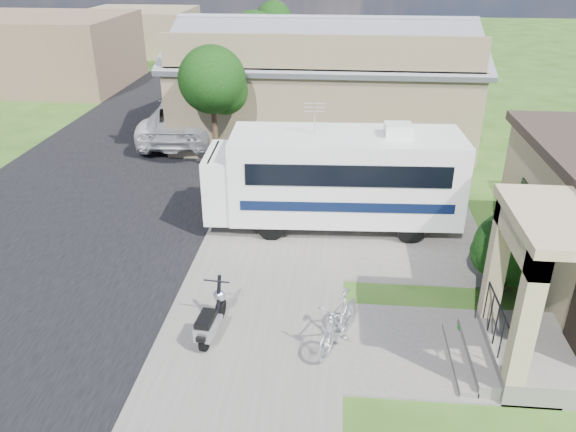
# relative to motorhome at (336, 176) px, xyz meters

# --- Properties ---
(ground) EXTENTS (120.00, 120.00, 0.00)m
(ground) POSITION_rel_motorhome_xyz_m (-0.70, -4.66, -1.61)
(ground) COLOR #264813
(street_slab) EXTENTS (9.00, 80.00, 0.02)m
(street_slab) POSITION_rel_motorhome_xyz_m (-8.20, 5.34, -1.60)
(street_slab) COLOR black
(street_slab) RESTS_ON ground
(sidewalk_slab) EXTENTS (4.00, 80.00, 0.06)m
(sidewalk_slab) POSITION_rel_motorhome_xyz_m (-1.70, 5.34, -1.58)
(sidewalk_slab) COLOR #5B5852
(sidewalk_slab) RESTS_ON ground
(driveway_slab) EXTENTS (7.00, 6.00, 0.05)m
(driveway_slab) POSITION_rel_motorhome_xyz_m (0.80, -0.16, -1.59)
(driveway_slab) COLOR #5B5852
(driveway_slab) RESTS_ON ground
(walk_slab) EXTENTS (4.00, 3.00, 0.05)m
(walk_slab) POSITION_rel_motorhome_xyz_m (2.30, -5.66, -1.59)
(walk_slab) COLOR #5B5852
(walk_slab) RESTS_ON ground
(warehouse) EXTENTS (12.50, 8.40, 5.04)m
(warehouse) POSITION_rel_motorhome_xyz_m (-0.70, 9.31, 0.38)
(warehouse) COLOR #807050
(warehouse) RESTS_ON ground
(distant_bldg_far) EXTENTS (10.00, 8.00, 4.00)m
(distant_bldg_far) POSITION_rel_motorhome_xyz_m (-17.70, 17.34, 0.39)
(distant_bldg_far) COLOR brown
(distant_bldg_far) RESTS_ON ground
(distant_bldg_near) EXTENTS (8.00, 7.00, 3.20)m
(distant_bldg_near) POSITION_rel_motorhome_xyz_m (-15.70, 29.34, -0.01)
(distant_bldg_near) COLOR #807050
(distant_bldg_near) RESTS_ON ground
(street_tree_a) EXTENTS (2.44, 2.40, 4.58)m
(street_tree_a) POSITION_rel_motorhome_xyz_m (-4.40, 4.39, 1.64)
(street_tree_a) COLOR black
(street_tree_a) RESTS_ON ground
(street_tree_b) EXTENTS (2.44, 2.40, 4.73)m
(street_tree_b) POSITION_rel_motorhome_xyz_m (-4.40, 14.39, 1.78)
(street_tree_b) COLOR black
(street_tree_b) RESTS_ON ground
(street_tree_c) EXTENTS (2.44, 2.40, 4.42)m
(street_tree_c) POSITION_rel_motorhome_xyz_m (-4.40, 23.39, 1.49)
(street_tree_c) COLOR black
(street_tree_c) RESTS_ON ground
(motorhome) EXTENTS (7.41, 2.66, 3.75)m
(motorhome) POSITION_rel_motorhome_xyz_m (0.00, 0.00, 0.00)
(motorhome) COLOR white
(motorhome) RESTS_ON ground
(shrub) EXTENTS (1.91, 1.82, 2.34)m
(shrub) POSITION_rel_motorhome_xyz_m (4.30, -2.96, -0.41)
(shrub) COLOR black
(shrub) RESTS_ON ground
(scooter) EXTENTS (0.58, 1.65, 1.08)m
(scooter) POSITION_rel_motorhome_xyz_m (-2.53, -5.67, -1.13)
(scooter) COLOR black
(scooter) RESTS_ON ground
(bicycle) EXTENTS (1.24, 1.98, 1.15)m
(bicycle) POSITION_rel_motorhome_xyz_m (0.18, -5.67, -1.03)
(bicycle) COLOR #B9B9C2
(bicycle) RESTS_ON ground
(pickup_truck) EXTENTS (3.36, 6.65, 1.80)m
(pickup_truck) POSITION_rel_motorhome_xyz_m (-6.61, 8.04, -0.71)
(pickup_truck) COLOR silver
(pickup_truck) RESTS_ON ground
(van) EXTENTS (2.82, 6.07, 1.72)m
(van) POSITION_rel_motorhome_xyz_m (-6.98, 14.76, -0.75)
(van) COLOR silver
(van) RESTS_ON ground
(garden_hose) EXTENTS (0.42, 0.42, 0.19)m
(garden_hose) POSITION_rel_motorhome_xyz_m (2.98, -5.05, -1.52)
(garden_hose) COLOR #13611B
(garden_hose) RESTS_ON ground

